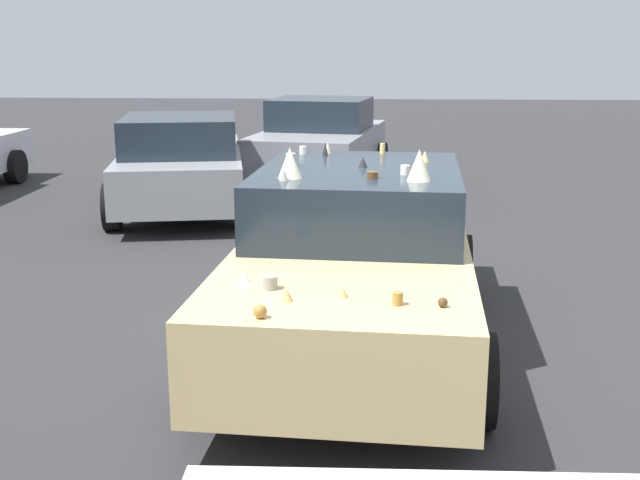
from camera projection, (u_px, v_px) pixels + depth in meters
The scene contains 4 objects.
ground_plane at pixel (355, 343), 6.79m from camera, with size 60.00×60.00×0.00m, color #2D2D30.
art_car_decorated at pixel (357, 257), 6.67m from camera, with size 4.59×2.31×1.70m.
parked_sedan_near_left at pixel (320, 142), 14.32m from camera, with size 4.20×2.55×1.52m.
parked_sedan_near_right at pixel (182, 164), 11.90m from camera, with size 4.26×2.52×1.45m.
Camera 1 is at (-6.38, -0.06, 2.49)m, focal length 44.64 mm.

